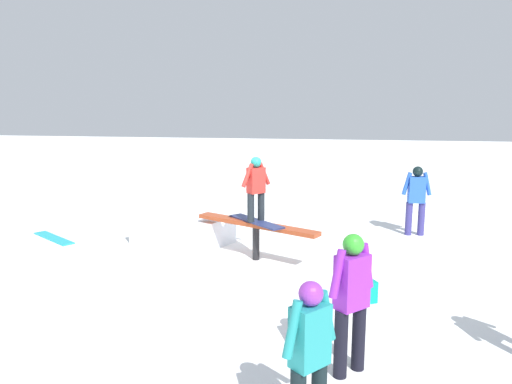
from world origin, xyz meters
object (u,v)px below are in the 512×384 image
Objects in this scene: rail_feature at (256,228)px; loose_snowboard_cyan at (54,238)px; bystander_teal at (310,352)px; main_rider_on_rail at (256,191)px; bystander_blue at (416,197)px; backpack_on_snow at (367,290)px; bystander_purple at (351,297)px.

rail_feature reaches higher than loose_snowboard_cyan.
main_rider_on_rail is at bearing 55.78° from bystander_teal.
backpack_on_snow is at bearing -112.30° from bystander_blue.
bystander_purple is at bearing 22.84° from bystander_teal.
bystander_purple reaches higher than rail_feature.
bystander_teal reaches higher than backpack_on_snow.
bystander_purple is at bearing -36.88° from backpack_on_snow.
loose_snowboard_cyan is 4.38× the size of backpack_on_snow.
bystander_purple is 1.11× the size of loose_snowboard_cyan.
bystander_purple is 8.03m from loose_snowboard_cyan.
main_rider_on_rail reaches higher than backpack_on_snow.
bystander_blue is 1.08× the size of loose_snowboard_cyan.
rail_feature reaches higher than backpack_on_snow.
main_rider_on_rail is 0.80× the size of bystander_blue.
main_rider_on_rail is at bearing -158.97° from backpack_on_snow.
rail_feature is 0.72m from main_rider_on_rail.
loose_snowboard_cyan is (-4.77, 0.75, -1.36)m from main_rider_on_rail.
rail_feature is 1.55× the size of bystander_purple.
main_rider_on_rail is 5.01m from loose_snowboard_cyan.
main_rider_on_rail is 0.77× the size of bystander_purple.
main_rider_on_rail is 5.30m from bystander_teal.
bystander_teal is (1.30, -5.11, -0.51)m from main_rider_on_rail.
main_rider_on_rail is (0.00, 0.00, 0.72)m from rail_feature.
bystander_blue reaches higher than loose_snowboard_cyan.
bystander_blue is at bearing 78.77° from main_rider_on_rail.
rail_feature is at bearing 55.78° from bystander_teal.
backpack_on_snow is (-1.32, -4.10, -0.73)m from bystander_blue.
rail_feature is 1.72× the size of loose_snowboard_cyan.
backpack_on_snow is (0.73, 3.37, -0.69)m from bystander_teal.
rail_feature is 1.59× the size of bystander_blue.
bystander_purple is (-1.65, -6.27, 0.03)m from bystander_blue.
bystander_teal reaches higher than loose_snowboard_cyan.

